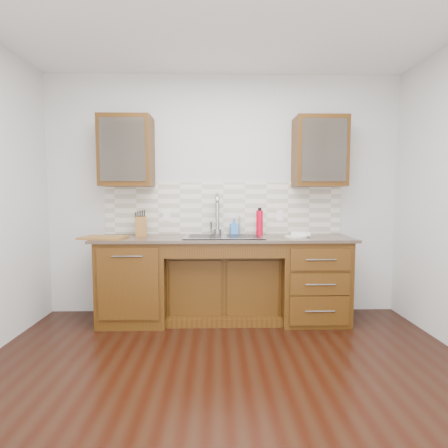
{
  "coord_description": "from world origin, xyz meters",
  "views": [
    {
      "loc": [
        -0.08,
        -2.27,
        1.35
      ],
      "look_at": [
        0.0,
        1.4,
        1.05
      ],
      "focal_mm": 28.0,
      "sensor_mm": 36.0,
      "label": 1
    }
  ],
  "objects_px": {
    "soap_bottle": "(234,227)",
    "knife_block": "(141,226)",
    "cutting_board": "(103,237)",
    "water_bottle": "(260,223)",
    "plate": "(295,236)"
  },
  "relations": [
    {
      "from": "water_bottle",
      "to": "plate",
      "type": "relative_size",
      "value": 1.12
    },
    {
      "from": "soap_bottle",
      "to": "cutting_board",
      "type": "xyz_separation_m",
      "value": [
        -1.36,
        -0.34,
        -0.08
      ]
    },
    {
      "from": "water_bottle",
      "to": "cutting_board",
      "type": "relative_size",
      "value": 0.63
    },
    {
      "from": "knife_block",
      "to": "cutting_board",
      "type": "distance_m",
      "value": 0.42
    },
    {
      "from": "soap_bottle",
      "to": "knife_block",
      "type": "xyz_separation_m",
      "value": [
        -1.02,
        -0.11,
        0.02
      ]
    },
    {
      "from": "plate",
      "to": "knife_block",
      "type": "relative_size",
      "value": 1.15
    },
    {
      "from": "water_bottle",
      "to": "plate",
      "type": "xyz_separation_m",
      "value": [
        0.36,
        -0.18,
        -0.13
      ]
    },
    {
      "from": "plate",
      "to": "knife_block",
      "type": "bearing_deg",
      "value": 174.9
    },
    {
      "from": "water_bottle",
      "to": "cutting_board",
      "type": "height_order",
      "value": "water_bottle"
    },
    {
      "from": "soap_bottle",
      "to": "plate",
      "type": "relative_size",
      "value": 0.73
    },
    {
      "from": "soap_bottle",
      "to": "knife_block",
      "type": "distance_m",
      "value": 1.03
    },
    {
      "from": "knife_block",
      "to": "cutting_board",
      "type": "xyz_separation_m",
      "value": [
        -0.34,
        -0.23,
        -0.1
      ]
    },
    {
      "from": "knife_block",
      "to": "water_bottle",
      "type": "bearing_deg",
      "value": -10.7
    },
    {
      "from": "plate",
      "to": "knife_block",
      "type": "distance_m",
      "value": 1.68
    },
    {
      "from": "cutting_board",
      "to": "knife_block",
      "type": "bearing_deg",
      "value": 34.68
    }
  ]
}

